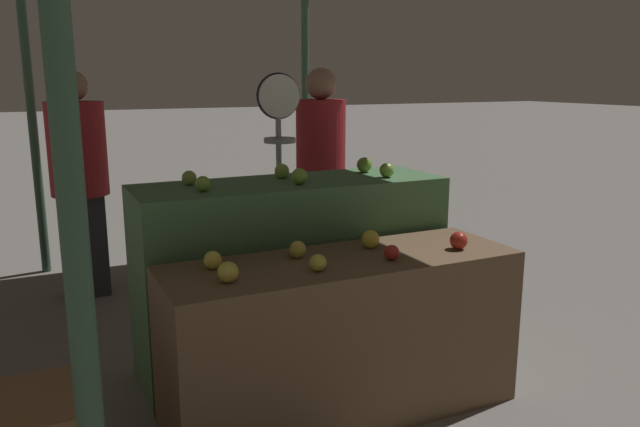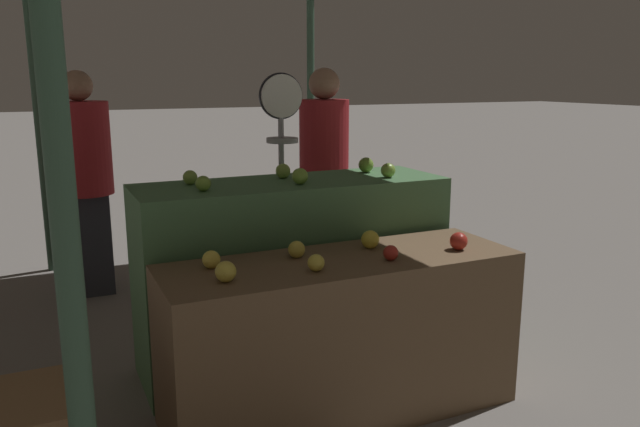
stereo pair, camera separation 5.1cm
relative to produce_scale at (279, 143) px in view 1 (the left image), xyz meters
The scene contains 19 objects.
ground_plane 1.70m from the produce_scale, 98.67° to the right, with size 60.00×60.00×0.00m, color slate.
display_counter_front 1.47m from the produce_scale, 98.67° to the right, with size 1.66×0.55×0.76m, color brown.
display_counter_back 0.92m from the produce_scale, 106.63° to the right, with size 1.66×0.55×1.03m, color #4C7A4C.
apple_front_0 1.57m from the produce_scale, 119.95° to the right, with size 0.09×0.09×0.09m, color gold.
apple_front_1 1.44m from the produce_scale, 105.42° to the right, with size 0.07×0.07×0.07m, color gold.
apple_front_2 1.39m from the produce_scale, 89.90° to the right, with size 0.07×0.07×0.07m, color #AD281E.
apple_front_3 1.42m from the produce_scale, 73.55° to the right, with size 0.09×0.09×0.09m, color #AD281E.
apple_front_4 1.40m from the produce_scale, 124.43° to the right, with size 0.08×0.08×0.08m, color yellow.
apple_front_5 1.24m from the produce_scale, 108.17° to the right, with size 0.08×0.08×0.08m, color gold.
apple_front_6 1.18m from the produce_scale, 89.12° to the right, with size 0.09×0.09×0.09m, color gold.
apple_back_0 1.00m from the produce_scale, 133.69° to the right, with size 0.08×0.08×0.08m, color #7AA338.
apple_back_1 0.77m from the produce_scale, 103.95° to the right, with size 0.08×0.08×0.08m, color #7AA338.
apple_back_2 0.82m from the produce_scale, 65.33° to the right, with size 0.08×0.08×0.08m, color #84AD3D.
apple_back_3 0.88m from the produce_scale, 144.05° to the right, with size 0.08×0.08×0.08m, color #8EB247.
apple_back_4 0.56m from the produce_scale, 110.67° to the right, with size 0.08×0.08×0.08m, color #8EB247.
apple_back_5 0.62m from the produce_scale, 58.13° to the right, with size 0.09×0.09×0.09m, color #7AA338.
produce_scale is the anchor object (origin of this frame).
person_vendor_at_scale 0.57m from the produce_scale, 34.21° to the left, with size 0.40×0.40×1.64m.
person_customer_left 1.54m from the produce_scale, 136.96° to the left, with size 0.40×0.40×1.62m.
Camera 1 is at (-1.28, -2.42, 1.57)m, focal length 35.00 mm.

